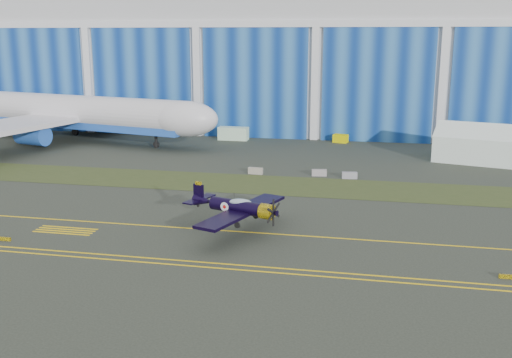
% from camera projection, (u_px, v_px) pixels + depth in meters
% --- Properties ---
extents(ground, '(260.00, 260.00, 0.00)m').
position_uv_depth(ground, '(262.00, 217.00, 62.74)').
color(ground, '#33392F').
rests_on(ground, ground).
extents(grass_median, '(260.00, 10.00, 0.02)m').
position_uv_depth(grass_median, '(283.00, 185.00, 76.06)').
color(grass_median, '#475128').
rests_on(grass_median, ground).
extents(hangar, '(220.00, 45.70, 30.00)m').
position_uv_depth(hangar, '(327.00, 53.00, 127.58)').
color(hangar, silver).
rests_on(hangar, ground).
extents(taxiway_centreline, '(200.00, 0.20, 0.02)m').
position_uv_depth(taxiway_centreline, '(252.00, 232.00, 57.97)').
color(taxiway_centreline, yellow).
rests_on(taxiway_centreline, ground).
extents(edge_line_near, '(80.00, 0.20, 0.02)m').
position_uv_depth(edge_line_near, '(227.00, 269.00, 48.93)').
color(edge_line_near, yellow).
rests_on(edge_line_near, ground).
extents(edge_line_far, '(80.00, 0.20, 0.02)m').
position_uv_depth(edge_line_far, '(230.00, 264.00, 49.88)').
color(edge_line_far, yellow).
rests_on(edge_line_far, ground).
extents(hold_short_ladder, '(6.00, 2.40, 0.02)m').
position_uv_depth(hold_short_ladder, '(66.00, 230.00, 58.57)').
color(hold_short_ladder, yellow).
rests_on(hold_short_ladder, ground).
extents(guard_board_left, '(1.20, 0.15, 0.35)m').
position_uv_depth(guard_board_left, '(5.00, 239.00, 55.61)').
color(guard_board_left, yellow).
rests_on(guard_board_left, ground).
extents(guard_board_right, '(1.20, 0.15, 0.35)m').
position_uv_depth(guard_board_right, '(507.00, 277.00, 46.93)').
color(guard_board_right, yellow).
rests_on(guard_board_right, ground).
extents(warbird, '(14.10, 15.48, 3.79)m').
position_uv_depth(warbird, '(237.00, 207.00, 57.20)').
color(warbird, black).
rests_on(warbird, ground).
extents(jetliner, '(78.18, 70.60, 23.35)m').
position_uv_depth(jetliner, '(67.00, 75.00, 106.45)').
color(jetliner, silver).
rests_on(jetliner, ground).
extents(tent, '(14.62, 12.25, 5.87)m').
position_uv_depth(tent, '(480.00, 142.00, 90.53)').
color(tent, white).
rests_on(tent, ground).
extents(shipping_container, '(5.42, 2.23, 2.34)m').
position_uv_depth(shipping_container, '(233.00, 134.00, 109.01)').
color(shipping_container, '#C8F6CD').
rests_on(shipping_container, ground).
extents(tug, '(2.82, 2.18, 1.45)m').
position_uv_depth(tug, '(341.00, 138.00, 106.47)').
color(tug, '#E5DE00').
rests_on(tug, ground).
extents(barrier_a, '(2.05, 0.82, 0.90)m').
position_uv_depth(barrier_a, '(255.00, 171.00, 82.26)').
color(barrier_a, '#9F9988').
rests_on(barrier_a, ground).
extents(barrier_b, '(2.07, 0.93, 0.90)m').
position_uv_depth(barrier_b, '(319.00, 173.00, 81.15)').
color(barrier_b, gray).
rests_on(barrier_b, ground).
extents(barrier_c, '(2.06, 0.87, 0.90)m').
position_uv_depth(barrier_c, '(350.00, 175.00, 79.60)').
color(barrier_c, gray).
rests_on(barrier_c, ground).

